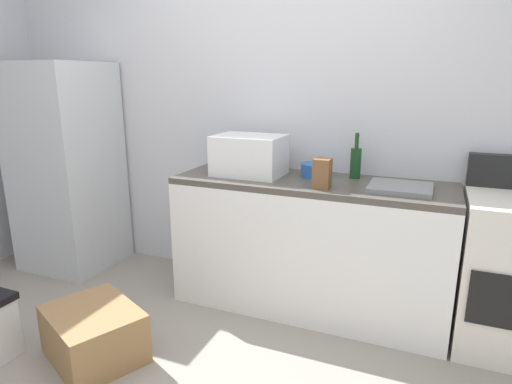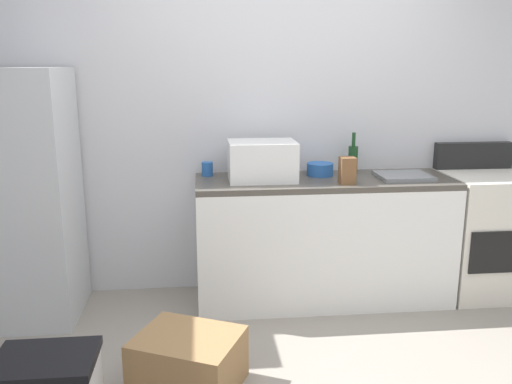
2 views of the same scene
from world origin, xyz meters
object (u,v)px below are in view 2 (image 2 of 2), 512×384
at_px(stove_oven, 483,232).
at_px(knife_block, 347,171).
at_px(refrigerator, 20,197).
at_px(mixing_bowl, 320,169).
at_px(microwave, 262,161).
at_px(coffee_mug, 207,169).
at_px(wine_bottle, 353,158).
at_px(cardboard_box_small, 188,361).

xyz_separation_m(stove_oven, knife_block, (-1.11, -0.18, 0.52)).
bearing_deg(knife_block, refrigerator, 176.68).
bearing_deg(stove_oven, refrigerator, -179.03).
relative_size(stove_oven, mixing_bowl, 5.79).
bearing_deg(microwave, coffee_mug, 154.15).
height_order(refrigerator, wine_bottle, refrigerator).
bearing_deg(coffee_mug, microwave, -25.85).
height_order(stove_oven, knife_block, stove_oven).
relative_size(coffee_mug, mixing_bowl, 0.53).
height_order(knife_block, mixing_bowl, knife_block).
height_order(refrigerator, mixing_bowl, refrigerator).
bearing_deg(cardboard_box_small, stove_oven, 25.50).
bearing_deg(wine_bottle, coffee_mug, 179.34).
relative_size(refrigerator, microwave, 3.62).
xyz_separation_m(wine_bottle, cardboard_box_small, (-1.20, -1.20, -0.86)).
relative_size(stove_oven, wine_bottle, 3.67).
bearing_deg(mixing_bowl, knife_block, -67.36).
bearing_deg(mixing_bowl, cardboard_box_small, -129.54).
distance_m(knife_block, cardboard_box_small, 1.61).
distance_m(wine_bottle, mixing_bowl, 0.27).
distance_m(stove_oven, cardboard_box_small, 2.43).
bearing_deg(microwave, knife_block, -17.83).
bearing_deg(wine_bottle, cardboard_box_small, -134.96).
relative_size(refrigerator, coffee_mug, 16.63).
distance_m(coffee_mug, mixing_bowl, 0.81).
relative_size(knife_block, mixing_bowl, 0.95).
relative_size(stove_oven, coffee_mug, 11.00).
bearing_deg(knife_block, coffee_mug, 158.82).
distance_m(wine_bottle, cardboard_box_small, 1.91).
distance_m(mixing_bowl, cardboard_box_small, 1.68).
distance_m(coffee_mug, knife_block, 1.00).
bearing_deg(wine_bottle, mixing_bowl, -167.13).
xyz_separation_m(wine_bottle, coffee_mug, (-1.06, 0.01, -0.06)).
bearing_deg(cardboard_box_small, microwave, 63.67).
xyz_separation_m(microwave, knife_block, (0.55, -0.18, -0.05)).
distance_m(microwave, coffee_mug, 0.42).
bearing_deg(wine_bottle, microwave, -166.22).
bearing_deg(wine_bottle, knife_block, -111.47).
distance_m(refrigerator, wine_bottle, 2.32).
relative_size(wine_bottle, coffee_mug, 3.00).
relative_size(stove_oven, microwave, 2.39).
xyz_separation_m(wine_bottle, mixing_bowl, (-0.26, -0.06, -0.06)).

